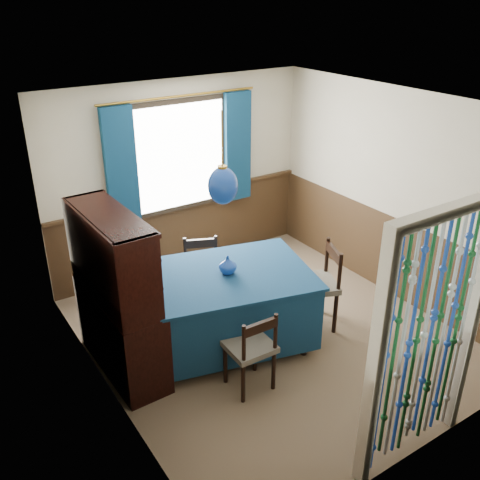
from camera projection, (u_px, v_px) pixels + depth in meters
floor at (269, 334)px, 5.92m from camera, size 4.00×4.00×0.00m
ceiling at (276, 106)px, 4.85m from camera, size 4.00×4.00×0.00m
wall_back at (180, 178)px, 6.89m from camera, size 3.60×0.00×3.60m
wall_front at (436, 327)px, 3.88m from camera, size 3.60×0.00×3.60m
wall_left at (100, 280)px, 4.49m from camera, size 0.00×4.00×4.00m
wall_right at (396, 196)px, 6.28m from camera, size 0.00×4.00×4.00m
wainscot_back at (183, 231)px, 7.20m from camera, size 3.60×0.00×3.60m
wainscot_front at (420, 405)px, 4.21m from camera, size 3.60×0.00×3.60m
wainscot_left at (111, 352)px, 4.82m from camera, size 0.00×4.00×4.00m
wainscot_right at (387, 253)px, 6.59m from camera, size 0.00×4.00×4.00m
window at (181, 156)px, 6.72m from camera, size 1.32×0.12×1.42m
doorway at (426, 345)px, 4.01m from camera, size 1.16×0.12×2.18m
dining_table at (224, 305)px, 5.56m from camera, size 2.00×1.61×0.85m
chair_near at (251, 348)px, 4.95m from camera, size 0.43×0.41×0.85m
chair_far at (203, 275)px, 6.17m from camera, size 0.57×0.56×0.88m
chair_left at (127, 324)px, 5.22m from camera, size 0.44×0.46×0.93m
chair_right at (317, 284)px, 5.89m from camera, size 0.61×0.62×0.97m
sideboard at (119, 318)px, 5.17m from camera, size 0.47×1.29×1.67m
pendant_lamp at (223, 185)px, 4.99m from camera, size 0.29×0.29×0.88m
vase_table at (228, 265)px, 5.39m from camera, size 0.18×0.18×0.17m
bowl_shelf at (127, 271)px, 4.80m from camera, size 0.27×0.27×0.05m
vase_sideboard at (109, 272)px, 5.29m from camera, size 0.21×0.21×0.18m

